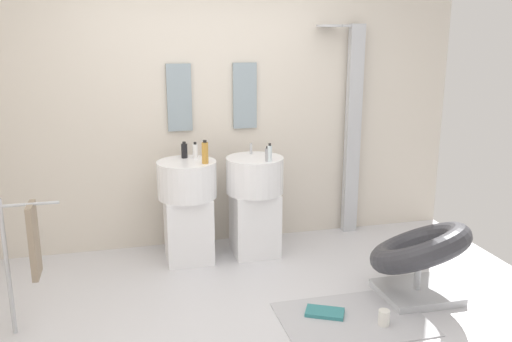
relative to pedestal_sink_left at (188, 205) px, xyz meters
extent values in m
cube|color=silver|center=(0.30, -1.20, -0.52)|extent=(4.80, 3.60, 0.04)
cube|color=beige|center=(0.30, 0.45, 0.80)|extent=(4.80, 0.10, 2.60)
cube|color=white|center=(0.00, 0.00, -0.21)|extent=(0.40, 0.40, 0.58)
cylinder|color=white|center=(0.00, 0.00, 0.24)|extent=(0.51, 0.51, 0.32)
cylinder|color=#B7BABF|center=(0.00, 0.14, 0.45)|extent=(0.02, 0.02, 0.10)
cube|color=white|center=(0.60, 0.00, -0.21)|extent=(0.40, 0.40, 0.58)
cylinder|color=white|center=(0.60, 0.00, 0.24)|extent=(0.51, 0.51, 0.32)
cylinder|color=#B7BABF|center=(0.60, 0.14, 0.45)|extent=(0.02, 0.02, 0.10)
cube|color=#8C9EA8|center=(0.00, 0.38, 0.90)|extent=(0.22, 0.03, 0.60)
cube|color=#8C9EA8|center=(0.60, 0.38, 0.90)|extent=(0.22, 0.03, 0.60)
cube|color=#B7BABF|center=(1.68, 0.33, 0.52)|extent=(0.14, 0.08, 2.05)
cylinder|color=#B7BABF|center=(1.53, 0.31, 1.53)|extent=(0.30, 0.02, 0.02)
cylinder|color=#B7BABF|center=(1.38, 0.28, 1.53)|extent=(0.24, 0.24, 0.02)
cube|color=#B7BABF|center=(1.61, -1.13, -0.47)|extent=(0.56, 0.50, 0.06)
cylinder|color=#B7BABF|center=(1.61, -1.13, -0.30)|extent=(0.05, 0.05, 0.34)
torus|color=#333338|center=(1.61, -1.13, -0.10)|extent=(1.10, 1.10, 0.49)
cylinder|color=#B7BABF|center=(-1.31, -0.94, -0.03)|extent=(0.03, 0.03, 0.95)
cylinder|color=#B7BABF|center=(-1.13, -0.94, 0.40)|extent=(0.36, 0.02, 0.02)
cube|color=gray|center=(-1.13, -0.94, 0.15)|extent=(0.04, 0.22, 0.50)
cube|color=#B2B2B7|center=(0.99, -1.34, -0.50)|extent=(1.02, 0.72, 0.01)
cube|color=teal|center=(0.82, -1.24, -0.48)|extent=(0.31, 0.27, 0.03)
cylinder|color=white|center=(1.16, -1.47, -0.44)|extent=(0.08, 0.08, 0.11)
cylinder|color=black|center=(0.00, 0.14, 0.46)|extent=(0.05, 0.05, 0.12)
cylinder|color=black|center=(0.00, 0.14, 0.53)|extent=(0.03, 0.03, 0.02)
cylinder|color=silver|center=(0.69, -0.17, 0.46)|extent=(0.04, 0.04, 0.14)
cylinder|color=black|center=(0.69, -0.17, 0.54)|extent=(0.02, 0.02, 0.02)
cylinder|color=white|center=(0.09, 0.11, 0.46)|extent=(0.05, 0.05, 0.12)
cylinder|color=black|center=(0.09, 0.11, 0.53)|extent=(0.03, 0.03, 0.02)
cylinder|color=#99999E|center=(0.68, -0.16, 0.45)|extent=(0.04, 0.04, 0.11)
cylinder|color=black|center=(0.68, -0.16, 0.52)|extent=(0.02, 0.02, 0.02)
cylinder|color=#C68C38|center=(0.15, -0.11, 0.49)|extent=(0.06, 0.06, 0.18)
cylinder|color=black|center=(0.15, -0.11, 0.59)|extent=(0.03, 0.03, 0.02)
camera|label=1|loc=(-0.53, -4.52, 1.48)|focal=38.06mm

